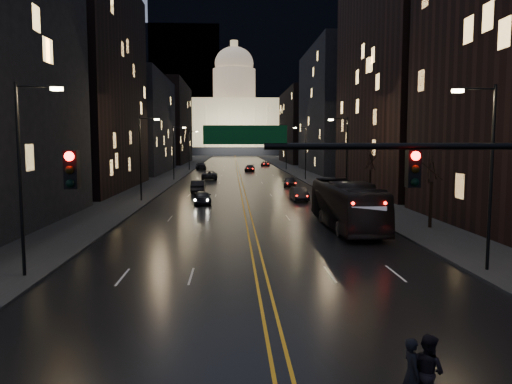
{
  "coord_description": "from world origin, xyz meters",
  "views": [
    {
      "loc": [
        -1.35,
        -13.13,
        6.3
      ],
      "look_at": [
        -0.06,
        13.64,
        3.63
      ],
      "focal_mm": 35.0,
      "sensor_mm": 36.0,
      "label": 1
    }
  ],
  "objects": [
    {
      "name": "ground",
      "position": [
        0.0,
        0.0,
        0.0
      ],
      "size": [
        900.0,
        900.0,
        0.0
      ],
      "primitive_type": "plane",
      "color": "black",
      "rests_on": "ground"
    },
    {
      "name": "road",
      "position": [
        0.0,
        130.0,
        0.01
      ],
      "size": [
        20.0,
        320.0,
        0.02
      ],
      "primitive_type": "cube",
      "color": "black",
      "rests_on": "ground"
    },
    {
      "name": "sidewalk_left",
      "position": [
        -14.0,
        130.0,
        0.08
      ],
      "size": [
        8.0,
        320.0,
        0.16
      ],
      "primitive_type": "cube",
      "color": "black",
      "rests_on": "ground"
    },
    {
      "name": "sidewalk_right",
      "position": [
        14.0,
        130.0,
        0.08
      ],
      "size": [
        8.0,
        320.0,
        0.16
      ],
      "primitive_type": "cube",
      "color": "black",
      "rests_on": "ground"
    },
    {
      "name": "center_line",
      "position": [
        0.0,
        130.0,
        0.03
      ],
      "size": [
        0.62,
        320.0,
        0.01
      ],
      "primitive_type": "cube",
      "color": "orange",
      "rests_on": "road"
    },
    {
      "name": "building_left_mid",
      "position": [
        -21.0,
        54.0,
        14.0
      ],
      "size": [
        12.0,
        30.0,
        28.0
      ],
      "primitive_type": "cube",
      "color": "black",
      "rests_on": "ground"
    },
    {
      "name": "building_left_far",
      "position": [
        -21.0,
        92.0,
        10.0
      ],
      "size": [
        12.0,
        34.0,
        20.0
      ],
      "primitive_type": "cube",
      "color": "black",
      "rests_on": "ground"
    },
    {
      "name": "building_left_dist",
      "position": [
        -21.0,
        140.0,
        12.0
      ],
      "size": [
        12.0,
        40.0,
        24.0
      ],
      "primitive_type": "cube",
      "color": "black",
      "rests_on": "ground"
    },
    {
      "name": "building_right_tall",
      "position": [
        21.0,
        50.0,
        19.0
      ],
      "size": [
        12.0,
        30.0,
        38.0
      ],
      "primitive_type": "cube",
      "color": "black",
      "rests_on": "ground"
    },
    {
      "name": "building_right_mid",
      "position": [
        21.0,
        92.0,
        13.0
      ],
      "size": [
        12.0,
        34.0,
        26.0
      ],
      "primitive_type": "cube",
      "color": "black",
      "rests_on": "ground"
    },
    {
      "name": "building_right_dist",
      "position": [
        21.0,
        140.0,
        11.0
      ],
      "size": [
        12.0,
        40.0,
        22.0
      ],
      "primitive_type": "cube",
      "color": "black",
      "rests_on": "ground"
    },
    {
      "name": "mountain_ridge",
      "position": [
        40.0,
        380.0,
        65.0
      ],
      "size": [
        520.0,
        60.0,
        130.0
      ],
      "primitive_type": "cube",
      "color": "black",
      "rests_on": "ground"
    },
    {
      "name": "capitol",
      "position": [
        0.0,
        250.0,
        17.15
      ],
      "size": [
        90.0,
        50.0,
        58.5
      ],
      "color": "black",
      "rests_on": "ground"
    },
    {
      "name": "traffic_signal",
      "position": [
        5.91,
        -0.0,
        5.1
      ],
      "size": [
        17.29,
        0.45,
        7.0
      ],
      "color": "black",
      "rests_on": "ground"
    },
    {
      "name": "streetlamp_right_near",
      "position": [
        10.81,
        10.0,
        5.08
      ],
      "size": [
        2.13,
        0.25,
        9.0
      ],
      "color": "black",
      "rests_on": "ground"
    },
    {
      "name": "streetlamp_left_near",
      "position": [
        -10.81,
        10.0,
        5.08
      ],
      "size": [
        2.13,
        0.25,
        9.0
      ],
      "color": "black",
      "rests_on": "ground"
    },
    {
      "name": "streetlamp_right_mid",
      "position": [
        10.81,
        40.0,
        5.08
      ],
      "size": [
        2.13,
        0.25,
        9.0
      ],
      "color": "black",
      "rests_on": "ground"
    },
    {
      "name": "streetlamp_left_mid",
      "position": [
        -10.81,
        40.0,
        5.08
      ],
      "size": [
        2.13,
        0.25,
        9.0
      ],
      "color": "black",
      "rests_on": "ground"
    },
    {
      "name": "streetlamp_right_far",
      "position": [
        10.81,
        70.0,
        5.08
      ],
      "size": [
        2.13,
        0.25,
        9.0
      ],
      "color": "black",
      "rests_on": "ground"
    },
    {
      "name": "streetlamp_left_far",
      "position": [
        -10.81,
        70.0,
        5.08
      ],
      "size": [
        2.13,
        0.25,
        9.0
      ],
      "color": "black",
      "rests_on": "ground"
    },
    {
      "name": "streetlamp_right_dist",
      "position": [
        10.81,
        100.0,
        5.08
      ],
      "size": [
        2.13,
        0.25,
        9.0
      ],
      "color": "black",
      "rests_on": "ground"
    },
    {
      "name": "streetlamp_left_dist",
      "position": [
        -10.81,
        100.0,
        5.08
      ],
      "size": [
        2.13,
        0.25,
        9.0
      ],
      "color": "black",
      "rests_on": "ground"
    },
    {
      "name": "tree_right_mid",
      "position": [
        13.0,
        22.0,
        4.53
      ],
      "size": [
        2.4,
        2.4,
        6.65
      ],
      "color": "black",
      "rests_on": "ground"
    },
    {
      "name": "tree_right_far",
      "position": [
        13.0,
        38.0,
        4.53
      ],
      "size": [
        2.4,
        2.4,
        6.65
      ],
      "color": "black",
      "rests_on": "ground"
    },
    {
      "name": "bus",
      "position": [
        7.02,
        22.72,
        1.74
      ],
      "size": [
        3.17,
        12.56,
        3.48
      ],
      "primitive_type": "imported",
      "rotation": [
        0.0,
        0.0,
        0.02
      ],
      "color": "black",
      "rests_on": "ground"
    },
    {
      "name": "oncoming_car_a",
      "position": [
        -4.36,
        37.4,
        0.73
      ],
      "size": [
        2.1,
        4.44,
        1.47
      ],
      "primitive_type": "imported",
      "rotation": [
        0.0,
        0.0,
        3.23
      ],
      "color": "black",
      "rests_on": "ground"
    },
    {
      "name": "oncoming_car_b",
      "position": [
        -5.62,
        49.7,
        0.78
      ],
      "size": [
        1.73,
        4.76,
        1.56
      ],
      "primitive_type": "imported",
      "rotation": [
        0.0,
        0.0,
        3.16
      ],
      "color": "black",
      "rests_on": "ground"
    },
    {
      "name": "oncoming_car_c",
      "position": [
        -5.15,
        71.34,
        0.77
      ],
      "size": [
        2.65,
        5.6,
        1.55
      ],
      "primitive_type": "imported",
      "rotation": [
        0.0,
        0.0,
        3.16
      ],
      "color": "black",
      "rests_on": "ground"
    },
    {
      "name": "oncoming_car_d",
      "position": [
        -8.5,
        102.33,
        0.81
      ],
      "size": [
        2.92,
        5.83,
        1.63
      ],
      "primitive_type": "imported",
      "rotation": [
        0.0,
        0.0,
        3.26
      ],
      "color": "black",
      "rests_on": "ground"
    },
    {
      "name": "receding_car_a",
      "position": [
        5.92,
        40.2,
        0.73
      ],
      "size": [
        1.67,
        4.5,
        1.47
      ],
      "primitive_type": "imported",
      "rotation": [
        0.0,
        0.0,
        0.02
      ],
      "color": "black",
      "rests_on": "ground"
    },
    {
      "name": "receding_car_b",
      "position": [
        6.75,
        56.34,
        0.74
      ],
      "size": [
        2.19,
        4.49,
        1.48
      ],
      "primitive_type": "imported",
      "rotation": [
        0.0,
        0.0,
        -0.11
      ],
      "color": "black",
      "rests_on": "ground"
    },
    {
      "name": "receding_car_c",
      "position": [
        2.5,
        94.82,
        0.72
      ],
      "size": [
        2.56,
        5.15,
        1.44
      ],
      "primitive_type": "imported",
      "rotation": [
        0.0,
        0.0,
        -0.11
      ],
      "color": "black",
      "rests_on": "ground"
    },
    {
      "name": "receding_car_d",
      "position": [
        7.48,
        118.67,
        0.66
      ],
      "size": [
        2.7,
        4.96,
        1.32
      ],
      "primitive_type": "imported",
      "rotation": [
        0.0,
        0.0,
        -0.11
      ],
      "color": "black",
      "rests_on": "ground"
    },
    {
      "name": "pedestrian_a",
      "position": [
        2.88,
        -2.0,
        0.86
      ],
      "size": [
        0.44,
        0.65,
        1.72
      ],
      "primitive_type": "imported",
      "rotation": [
        0.0,
        0.0,
        1.62
      ],
      "color": "black",
      "rests_on": "ground"
    },
    {
      "name": "pedestrian_b",
      "position": [
        3.27,
        -2.0,
        0.9
      ],
      "size": [
        0.85,
        1.0,
        1.81
      ],
      "primitive_type": "imported",
      "rotation": [
        0.0,
        0.0,
        2.07
      ],
      "color": "black",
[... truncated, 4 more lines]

